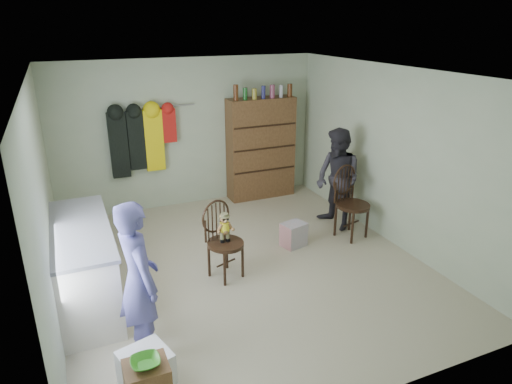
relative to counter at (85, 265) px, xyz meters
name	(u,v)px	position (x,y,z in m)	size (l,w,h in m)	color
ground_plane	(245,266)	(1.95, 0.00, -0.47)	(5.00, 5.00, 0.00)	beige
room_walls	(228,141)	(1.95, 0.53, 1.11)	(5.00, 5.00, 5.00)	beige
counter	(85,265)	(0.00, 0.00, 0.00)	(0.64, 1.86, 0.94)	silver
bowl	(145,362)	(0.33, -1.92, 0.06)	(0.23, 0.23, 0.06)	#369321
plastic_tub	(146,371)	(0.36, -1.64, -0.28)	(0.40, 0.38, 0.38)	white
chair_front	(223,235)	(1.63, -0.09, 0.10)	(0.57, 0.57, 1.00)	#311D11
chair_far	(350,199)	(3.73, 0.26, 0.11)	(0.59, 0.59, 1.09)	#311D11
striped_bag	(294,235)	(2.82, 0.28, -0.30)	(0.33, 0.26, 0.35)	#E57372
person_left	(139,281)	(0.44, -1.13, 0.32)	(0.58, 0.38, 1.59)	#555297
person_right	(338,180)	(3.73, 0.60, 0.31)	(0.76, 0.59, 1.56)	#2D2B33
dresser	(261,148)	(3.20, 2.30, 0.44)	(1.20, 0.39, 2.07)	brown
coat_rack	(141,140)	(1.12, 2.38, 0.78)	(1.42, 0.12, 1.09)	#99999E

